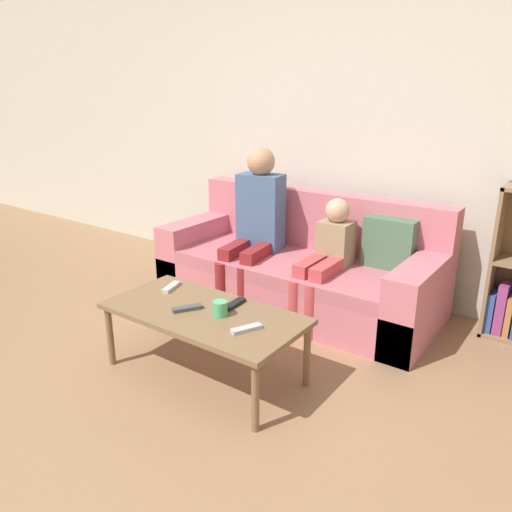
{
  "coord_description": "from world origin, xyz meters",
  "views": [
    {
      "loc": [
        1.78,
        -1.2,
        1.61
      ],
      "look_at": [
        -0.01,
        1.29,
        0.57
      ],
      "focal_mm": 35.0,
      "sensor_mm": 36.0,
      "label": 1
    }
  ],
  "objects_px": {
    "person_adult": "(257,216)",
    "person_child": "(327,255)",
    "tv_remote_2": "(171,287)",
    "tv_remote_3": "(234,304)",
    "cup_near": "(220,309)",
    "tv_remote_0": "(187,308)",
    "coffee_table": "(204,317)",
    "couch": "(299,270)",
    "tv_remote_1": "(247,329)"
  },
  "relations": [
    {
      "from": "tv_remote_0",
      "to": "tv_remote_1",
      "type": "height_order",
      "value": "same"
    },
    {
      "from": "tv_remote_0",
      "to": "tv_remote_2",
      "type": "xyz_separation_m",
      "value": [
        -0.3,
        0.17,
        0.0
      ]
    },
    {
      "from": "tv_remote_0",
      "to": "tv_remote_1",
      "type": "xyz_separation_m",
      "value": [
        0.43,
        -0.01,
        0.0
      ]
    },
    {
      "from": "person_child",
      "to": "tv_remote_0",
      "type": "distance_m",
      "value": 1.15
    },
    {
      "from": "coffee_table",
      "to": "tv_remote_0",
      "type": "xyz_separation_m",
      "value": [
        -0.08,
        -0.04,
        0.05
      ]
    },
    {
      "from": "person_adult",
      "to": "person_child",
      "type": "height_order",
      "value": "person_adult"
    },
    {
      "from": "person_child",
      "to": "tv_remote_0",
      "type": "xyz_separation_m",
      "value": [
        -0.29,
        -1.11,
        -0.08
      ]
    },
    {
      "from": "cup_near",
      "to": "tv_remote_0",
      "type": "bearing_deg",
      "value": -165.1
    },
    {
      "from": "person_child",
      "to": "cup_near",
      "type": "bearing_deg",
      "value": -96.05
    },
    {
      "from": "cup_near",
      "to": "coffee_table",
      "type": "bearing_deg",
      "value": -175.86
    },
    {
      "from": "couch",
      "to": "tv_remote_0",
      "type": "distance_m",
      "value": 1.25
    },
    {
      "from": "couch",
      "to": "tv_remote_3",
      "type": "xyz_separation_m",
      "value": [
        0.18,
        -1.04,
        0.14
      ]
    },
    {
      "from": "person_adult",
      "to": "person_child",
      "type": "distance_m",
      "value": 0.67
    },
    {
      "from": "tv_remote_2",
      "to": "tv_remote_3",
      "type": "bearing_deg",
      "value": -12.88
    },
    {
      "from": "person_child",
      "to": "coffee_table",
      "type": "bearing_deg",
      "value": -102.09
    },
    {
      "from": "couch",
      "to": "person_child",
      "type": "relative_size",
      "value": 2.44
    },
    {
      "from": "tv_remote_2",
      "to": "person_child",
      "type": "bearing_deg",
      "value": 41.13
    },
    {
      "from": "tv_remote_1",
      "to": "person_adult",
      "type": "bearing_deg",
      "value": 148.63
    },
    {
      "from": "coffee_table",
      "to": "tv_remote_1",
      "type": "height_order",
      "value": "tv_remote_1"
    },
    {
      "from": "person_adult",
      "to": "couch",
      "type": "bearing_deg",
      "value": 5.04
    },
    {
      "from": "person_adult",
      "to": "tv_remote_2",
      "type": "relative_size",
      "value": 6.69
    },
    {
      "from": "person_adult",
      "to": "tv_remote_1",
      "type": "bearing_deg",
      "value": -64.26
    },
    {
      "from": "coffee_table",
      "to": "tv_remote_3",
      "type": "xyz_separation_m",
      "value": [
        0.1,
        0.16,
        0.05
      ]
    },
    {
      "from": "coffee_table",
      "to": "tv_remote_2",
      "type": "height_order",
      "value": "tv_remote_2"
    },
    {
      "from": "couch",
      "to": "coffee_table",
      "type": "relative_size",
      "value": 1.84
    },
    {
      "from": "couch",
      "to": "coffee_table",
      "type": "distance_m",
      "value": 1.2
    },
    {
      "from": "person_child",
      "to": "cup_near",
      "type": "distance_m",
      "value": 1.06
    },
    {
      "from": "coffee_table",
      "to": "cup_near",
      "type": "height_order",
      "value": "cup_near"
    },
    {
      "from": "couch",
      "to": "coffee_table",
      "type": "xyz_separation_m",
      "value": [
        0.08,
        -1.2,
        0.09
      ]
    },
    {
      "from": "tv_remote_2",
      "to": "tv_remote_3",
      "type": "xyz_separation_m",
      "value": [
        0.48,
        0.03,
        0.0
      ]
    },
    {
      "from": "person_adult",
      "to": "tv_remote_2",
      "type": "height_order",
      "value": "person_adult"
    },
    {
      "from": "tv_remote_1",
      "to": "person_child",
      "type": "bearing_deg",
      "value": 121.78
    },
    {
      "from": "coffee_table",
      "to": "cup_near",
      "type": "xyz_separation_m",
      "value": [
        0.12,
        0.01,
        0.08
      ]
    },
    {
      "from": "coffee_table",
      "to": "cup_near",
      "type": "relative_size",
      "value": 13.62
    },
    {
      "from": "person_adult",
      "to": "tv_remote_3",
      "type": "distance_m",
      "value": 1.12
    },
    {
      "from": "tv_remote_0",
      "to": "tv_remote_3",
      "type": "height_order",
      "value": "same"
    },
    {
      "from": "tv_remote_0",
      "to": "cup_near",
      "type": "bearing_deg",
      "value": 46.71
    },
    {
      "from": "coffee_table",
      "to": "tv_remote_2",
      "type": "xyz_separation_m",
      "value": [
        -0.38,
        0.13,
        0.05
      ]
    },
    {
      "from": "person_adult",
      "to": "tv_remote_1",
      "type": "height_order",
      "value": "person_adult"
    },
    {
      "from": "coffee_table",
      "to": "tv_remote_3",
      "type": "relative_size",
      "value": 6.72
    },
    {
      "from": "tv_remote_0",
      "to": "tv_remote_2",
      "type": "relative_size",
      "value": 0.96
    },
    {
      "from": "cup_near",
      "to": "tv_remote_0",
      "type": "height_order",
      "value": "cup_near"
    },
    {
      "from": "coffee_table",
      "to": "person_child",
      "type": "height_order",
      "value": "person_child"
    },
    {
      "from": "person_adult",
      "to": "tv_remote_2",
      "type": "bearing_deg",
      "value": -94.97
    },
    {
      "from": "couch",
      "to": "tv_remote_0",
      "type": "height_order",
      "value": "couch"
    },
    {
      "from": "couch",
      "to": "tv_remote_3",
      "type": "bearing_deg",
      "value": -80.08
    },
    {
      "from": "person_adult",
      "to": "cup_near",
      "type": "bearing_deg",
      "value": -71.53
    },
    {
      "from": "tv_remote_2",
      "to": "tv_remote_3",
      "type": "distance_m",
      "value": 0.48
    },
    {
      "from": "coffee_table",
      "to": "tv_remote_1",
      "type": "distance_m",
      "value": 0.35
    },
    {
      "from": "coffee_table",
      "to": "person_child",
      "type": "xyz_separation_m",
      "value": [
        0.21,
        1.06,
        0.12
      ]
    }
  ]
}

